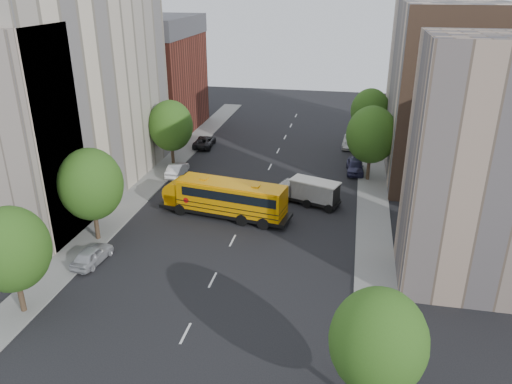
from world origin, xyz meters
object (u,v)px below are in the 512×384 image
(parked_car_0, at_px, (92,255))
(parked_car_5, at_px, (350,142))
(school_bus, at_px, (223,197))
(safari_truck, at_px, (310,191))
(street_tree_3, at_px, (378,342))
(street_tree_1, at_px, (91,184))
(parked_car_1, at_px, (177,170))
(street_tree_2, at_px, (171,126))
(street_tree_0, at_px, (11,249))
(street_tree_4, at_px, (372,135))
(parked_car_2, at_px, (205,141))
(parked_car_4, at_px, (355,166))
(street_tree_5, at_px, (370,111))

(parked_car_0, relative_size, parked_car_5, 0.90)
(school_bus, xyz_separation_m, safari_truck, (7.45, 4.20, -0.61))
(safari_truck, xyz_separation_m, parked_car_0, (-15.14, -14.14, -0.62))
(safari_truck, bearing_deg, street_tree_3, -58.35)
(street_tree_1, bearing_deg, parked_car_1, 84.42)
(street_tree_2, xyz_separation_m, parked_car_1, (1.49, -2.78, -4.12))
(street_tree_0, height_order, street_tree_4, street_tree_4)
(parked_car_2, bearing_deg, parked_car_0, 86.10)
(school_bus, distance_m, parked_car_0, 12.63)
(school_bus, xyz_separation_m, parked_car_4, (11.51, 13.67, -1.14))
(street_tree_4, xyz_separation_m, parked_car_4, (-1.40, 2.10, -4.30))
(street_tree_5, relative_size, parked_car_0, 1.87)
(parked_car_1, height_order, parked_car_5, parked_car_5)
(parked_car_1, bearing_deg, parked_car_0, 87.64)
(street_tree_1, relative_size, parked_car_0, 1.97)
(street_tree_2, xyz_separation_m, street_tree_4, (22.00, 0.00, 0.25))
(street_tree_3, height_order, street_tree_5, street_tree_5)
(school_bus, relative_size, parked_car_4, 2.73)
(street_tree_1, bearing_deg, street_tree_3, -32.47)
(safari_truck, distance_m, parked_car_5, 18.91)
(street_tree_5, xyz_separation_m, school_bus, (-12.91, -23.57, -2.78))
(street_tree_5, xyz_separation_m, parked_car_5, (-2.20, -0.75, -3.97))
(street_tree_4, distance_m, school_bus, 17.62)
(street_tree_3, height_order, safari_truck, street_tree_3)
(parked_car_0, distance_m, parked_car_1, 18.73)
(parked_car_0, relative_size, parked_car_4, 0.88)
(street_tree_1, height_order, parked_car_1, street_tree_1)
(street_tree_5, height_order, parked_car_2, street_tree_5)
(parked_car_0, height_order, parked_car_2, parked_car_2)
(street_tree_3, bearing_deg, parked_car_2, 117.35)
(parked_car_1, relative_size, parked_car_5, 0.97)
(street_tree_0, xyz_separation_m, parked_car_1, (1.49, 25.22, -3.93))
(parked_car_2, height_order, parked_car_4, parked_car_4)
(street_tree_0, relative_size, parked_car_5, 1.67)
(street_tree_5, bearing_deg, parked_car_1, -144.22)
(street_tree_5, bearing_deg, safari_truck, -105.74)
(parked_car_1, bearing_deg, street_tree_1, 82.33)
(safari_truck, distance_m, parked_car_0, 20.73)
(parked_car_1, bearing_deg, street_tree_4, -174.37)
(street_tree_5, height_order, safari_truck, street_tree_5)
(street_tree_1, distance_m, parked_car_4, 29.09)
(street_tree_5, bearing_deg, parked_car_4, -98.05)
(street_tree_4, relative_size, parked_car_5, 1.82)
(parked_car_0, distance_m, parked_car_5, 37.58)
(school_bus, relative_size, parked_car_1, 2.89)
(parked_car_0, xyz_separation_m, parked_car_5, (18.40, 32.76, 0.05))
(street_tree_4, distance_m, street_tree_5, 12.01)
(street_tree_1, bearing_deg, school_bus, 35.27)
(parked_car_4, xyz_separation_m, parked_car_5, (-0.80, 9.15, -0.04))
(street_tree_0, bearing_deg, parked_car_4, 55.62)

